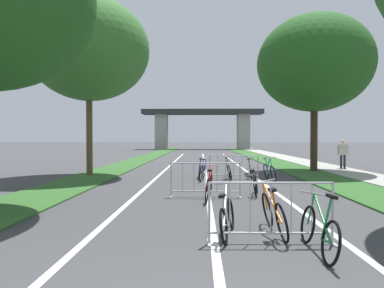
{
  "coord_description": "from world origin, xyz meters",
  "views": [
    {
      "loc": [
        -0.23,
        -2.06,
        1.79
      ],
      "look_at": [
        -0.58,
        11.57,
        1.55
      ],
      "focal_mm": 32.77,
      "sensor_mm": 36.0,
      "label": 1
    }
  ],
  "objects": [
    {
      "name": "bicycle_red_7",
      "position": [
        0.0,
        7.95,
        0.39
      ],
      "size": [
        0.47,
        1.71,
        1.0
      ],
      "rotation": [
        0.0,
        0.0,
        -0.12
      ],
      "color": "black",
      "rests_on": "ground"
    },
    {
      "name": "bicycle_orange_0",
      "position": [
        1.11,
        4.43,
        0.39
      ],
      "size": [
        0.51,
        1.79,
        0.98
      ],
      "rotation": [
        0.0,
        0.0,
        0.04
      ],
      "color": "black",
      "rests_on": "ground"
    },
    {
      "name": "tree_left_oak_mid",
      "position": [
        -5.47,
        14.25,
        5.92
      ],
      "size": [
        5.63,
        5.63,
        8.32
      ],
      "color": "brown",
      "rests_on": "ground"
    },
    {
      "name": "sidewalk_path_right",
      "position": [
        7.26,
        26.41,
        0.04
      ],
      "size": [
        2.09,
        64.57,
        0.08
      ],
      "primitive_type": "cube",
      "color": "#9E9B93",
      "rests_on": "ground"
    },
    {
      "name": "bicycle_silver_8",
      "position": [
        0.25,
        4.29,
        0.35
      ],
      "size": [
        0.53,
        1.68,
        0.95
      ],
      "rotation": [
        0.0,
        0.0,
        -0.19
      ],
      "color": "black",
      "rests_on": "ground"
    },
    {
      "name": "bicycle_blue_4",
      "position": [
        -0.14,
        12.65,
        0.39
      ],
      "size": [
        0.54,
        1.68,
        0.97
      ],
      "rotation": [
        0.0,
        0.0,
        -0.14
      ],
      "color": "black",
      "rests_on": "ground"
    },
    {
      "name": "lane_stripe_left_lane",
      "position": [
        -2.22,
        18.68,
        0.0
      ],
      "size": [
        0.14,
        37.35,
        0.01
      ],
      "primitive_type": "cube",
      "color": "silver",
      "rests_on": "ground"
    },
    {
      "name": "lane_stripe_center",
      "position": [
        0.0,
        18.68,
        0.0
      ],
      "size": [
        0.14,
        37.35,
        0.01
      ],
      "primitive_type": "cube",
      "color": "silver",
      "rests_on": "ground"
    },
    {
      "name": "bicycle_white_2",
      "position": [
        0.94,
        12.64,
        0.37
      ],
      "size": [
        0.51,
        1.71,
        0.97
      ],
      "rotation": [
        0.0,
        0.0,
        3.07
      ],
      "color": "black",
      "rests_on": "ground"
    },
    {
      "name": "bicycle_purple_5",
      "position": [
        -0.29,
        13.43,
        0.37
      ],
      "size": [
        0.49,
        1.66,
        1.0
      ],
      "rotation": [
        0.0,
        0.0,
        3.16
      ],
      "color": "black",
      "rests_on": "ground"
    },
    {
      "name": "bicycle_black_9",
      "position": [
        1.47,
        8.89,
        0.35
      ],
      "size": [
        0.51,
        1.57,
        0.87
      ],
      "rotation": [
        0.0,
        0.0,
        -0.19
      ],
      "color": "black",
      "rests_on": "ground"
    },
    {
      "name": "overpass_bridge",
      "position": [
        0.0,
        53.36,
        4.37
      ],
      "size": [
        18.88,
        3.76,
        6.27
      ],
      "color": "#2D2D30",
      "rests_on": "ground"
    },
    {
      "name": "lane_stripe_right_lane",
      "position": [
        2.22,
        18.68,
        0.0
      ],
      "size": [
        0.14,
        37.35,
        0.01
      ],
      "primitive_type": "cube",
      "color": "silver",
      "rests_on": "ground"
    },
    {
      "name": "bicycle_green_1",
      "position": [
        1.59,
        3.36,
        0.37
      ],
      "size": [
        0.49,
        1.72,
        0.96
      ],
      "rotation": [
        0.0,
        0.0,
        -0.01
      ],
      "color": "black",
      "rests_on": "ground"
    },
    {
      "name": "bicycle_yellow_6",
      "position": [
        1.02,
        13.63,
        0.36
      ],
      "size": [
        0.45,
        1.7,
        0.95
      ],
      "rotation": [
        0.0,
        0.0,
        0.0
      ],
      "color": "black",
      "rests_on": "ground"
    },
    {
      "name": "pedestrian_pushing_bike",
      "position": [
        7.73,
        17.74,
        1.03
      ],
      "size": [
        0.61,
        0.33,
        1.7
      ],
      "rotation": [
        0.0,
        0.0,
        3.04
      ],
      "color": "#262628",
      "rests_on": "ground"
    },
    {
      "name": "bicycle_orange_10",
      "position": [
        1.98,
        13.6,
        0.36
      ],
      "size": [
        0.52,
        1.62,
        0.91
      ],
      "rotation": [
        0.0,
        0.0,
        -0.13
      ],
      "color": "black",
      "rests_on": "ground"
    },
    {
      "name": "grass_verge_right",
      "position": [
        5.13,
        26.41,
        0.03
      ],
      "size": [
        2.16,
        64.57,
        0.05
      ],
      "primitive_type": "cube",
      "color": "#2D5B26",
      "rests_on": "ground"
    },
    {
      "name": "grass_verge_left",
      "position": [
        -5.13,
        26.41,
        0.03
      ],
      "size": [
        2.16,
        64.57,
        0.05
      ],
      "primitive_type": "cube",
      "color": "#2D5B26",
      "rests_on": "ground"
    },
    {
      "name": "crowd_barrier_nearest",
      "position": [
        0.95,
        3.86,
        0.52
      ],
      "size": [
        2.14,
        0.47,
        1.05
      ],
      "rotation": [
        0.0,
        0.0,
        0.01
      ],
      "color": "#ADADB2",
      "rests_on": "ground"
    },
    {
      "name": "tree_right_oak_near",
      "position": [
        5.75,
        16.6,
        5.71
      ],
      "size": [
        5.97,
        5.97,
        8.26
      ],
      "color": "#3D2D1E",
      "rests_on": "ground"
    },
    {
      "name": "crowd_barrier_third",
      "position": [
        1.19,
        13.07,
        0.52
      ],
      "size": [
        2.15,
        0.5,
        1.05
      ],
      "rotation": [
        0.0,
        0.0,
        -0.03
      ],
      "color": "#ADADB2",
      "rests_on": "ground"
    },
    {
      "name": "crowd_barrier_second",
      "position": [
        -0.1,
        8.46,
        0.52
      ],
      "size": [
        2.14,
        0.48,
        1.05
      ],
      "rotation": [
        0.0,
        0.0,
        -0.02
      ],
      "color": "#ADADB2",
      "rests_on": "ground"
    },
    {
      "name": "bicycle_teal_3",
      "position": [
        2.62,
        12.56,
        0.38
      ],
      "size": [
        0.49,
        1.76,
        1.04
      ],
      "rotation": [
        0.0,
        0.0,
        3.22
      ],
      "color": "black",
      "rests_on": "ground"
    }
  ]
}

